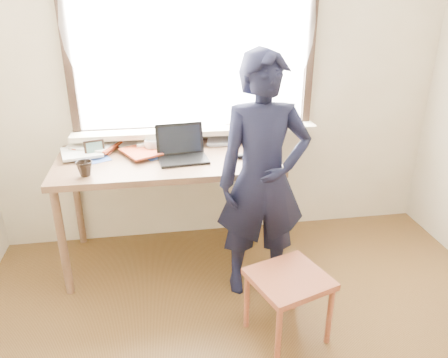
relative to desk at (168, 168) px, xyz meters
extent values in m
cube|color=beige|center=(0.44, 0.37, 0.56)|extent=(3.50, 0.02, 2.60)
cube|color=white|center=(0.24, 0.35, 0.86)|extent=(1.70, 0.01, 1.30)
cube|color=black|center=(0.24, 0.34, 0.18)|extent=(1.82, 0.06, 0.06)
cube|color=black|center=(-0.64, 0.34, 0.86)|extent=(0.06, 0.06, 1.30)
cube|color=black|center=(1.12, 0.34, 0.86)|extent=(0.06, 0.06, 1.30)
cube|color=beige|center=(0.24, 0.27, 0.19)|extent=(1.85, 0.20, 0.04)
cube|color=white|center=(0.24, 0.28, 0.96)|extent=(1.95, 0.02, 1.65)
cube|color=brown|center=(0.00, 0.00, 0.06)|extent=(1.55, 0.77, 0.04)
cylinder|color=brown|center=(-0.72, -0.33, -0.35)|extent=(0.06, 0.06, 0.78)
cylinder|color=brown|center=(-0.72, 0.33, -0.35)|extent=(0.06, 0.06, 0.78)
cylinder|color=brown|center=(0.72, -0.33, -0.35)|extent=(0.06, 0.06, 0.78)
cylinder|color=brown|center=(0.72, 0.33, -0.35)|extent=(0.06, 0.06, 0.78)
cube|color=black|center=(0.11, -0.08, 0.09)|extent=(0.36, 0.27, 0.02)
cube|color=black|center=(0.10, 0.04, 0.20)|extent=(0.34, 0.10, 0.22)
cube|color=black|center=(0.10, 0.04, 0.20)|extent=(0.30, 0.08, 0.18)
cube|color=black|center=(0.11, -0.09, 0.10)|extent=(0.31, 0.17, 0.00)
imported|color=white|center=(-0.10, 0.13, 0.13)|extent=(0.16, 0.16, 0.09)
imported|color=black|center=(-0.53, -0.24, 0.13)|extent=(0.14, 0.14, 0.09)
ellipsoid|color=black|center=(0.51, -0.10, 0.10)|extent=(0.08, 0.06, 0.03)
cube|color=gold|center=(-0.54, 0.08, 0.09)|extent=(0.35, 0.37, 0.00)
cube|color=white|center=(-0.41, 0.15, 0.10)|extent=(0.30, 0.30, 0.02)
cube|color=white|center=(-0.12, 0.21, 0.10)|extent=(0.28, 0.32, 0.01)
cube|color=#2C4991|center=(-0.23, 0.11, 0.10)|extent=(0.27, 0.32, 0.01)
cube|color=#2C4991|center=(-0.40, 0.07, 0.11)|extent=(0.31, 0.29, 0.02)
cube|color=white|center=(-0.06, 0.26, 0.11)|extent=(0.30, 0.26, 0.01)
cube|color=#96351B|center=(-0.05, 0.26, 0.12)|extent=(0.22, 0.29, 0.02)
cube|color=white|center=(-0.25, 0.10, 0.12)|extent=(0.35, 0.34, 0.01)
cube|color=#2C4991|center=(-0.55, 0.17, 0.13)|extent=(0.29, 0.30, 0.01)
cube|color=white|center=(-0.35, 0.23, 0.12)|extent=(0.27, 0.26, 0.01)
imported|color=white|center=(-0.34, 0.26, 0.10)|extent=(0.25, 0.28, 0.02)
imported|color=white|center=(0.32, 0.30, 0.10)|extent=(0.22, 0.28, 0.02)
cube|color=black|center=(-0.50, 0.10, 0.14)|extent=(0.14, 0.05, 0.11)
cube|color=#377D38|center=(-0.50, 0.10, 0.14)|extent=(0.11, 0.03, 0.08)
cube|color=#A05134|center=(0.64, -0.95, -0.34)|extent=(0.52, 0.51, 0.04)
cylinder|color=#A05134|center=(0.52, -1.16, -0.55)|extent=(0.03, 0.03, 0.38)
cylinder|color=#A05134|center=(0.41, -0.84, -0.55)|extent=(0.03, 0.03, 0.38)
cylinder|color=#A05134|center=(0.86, -1.05, -0.55)|extent=(0.03, 0.03, 0.38)
cylinder|color=#A05134|center=(0.75, -0.73, -0.55)|extent=(0.03, 0.03, 0.38)
imported|color=black|center=(0.59, -0.45, 0.07)|extent=(0.60, 0.40, 1.62)
camera|label=1|loc=(-0.06, -2.91, 1.19)|focal=35.00mm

